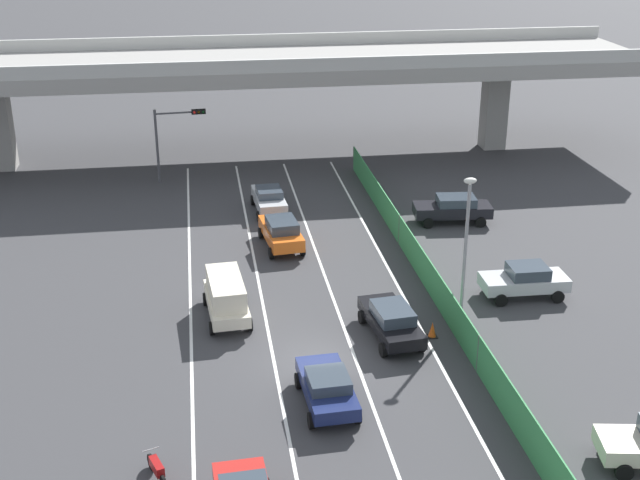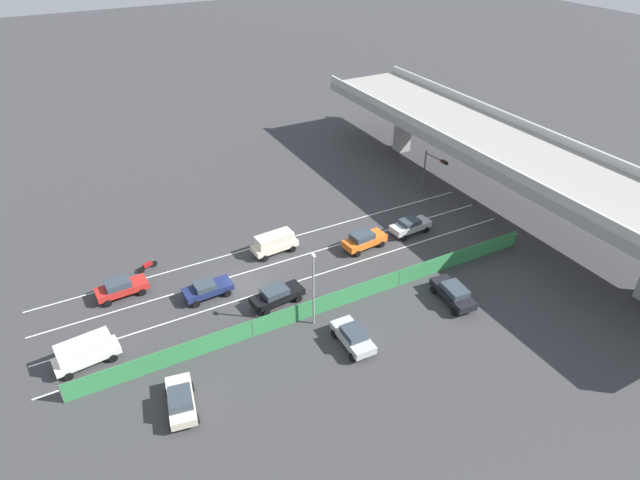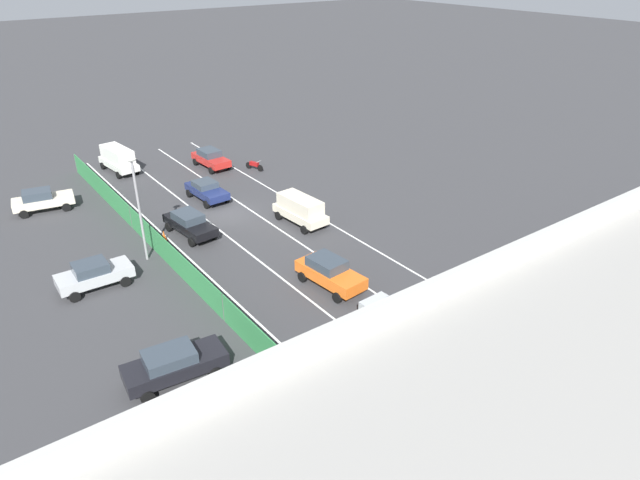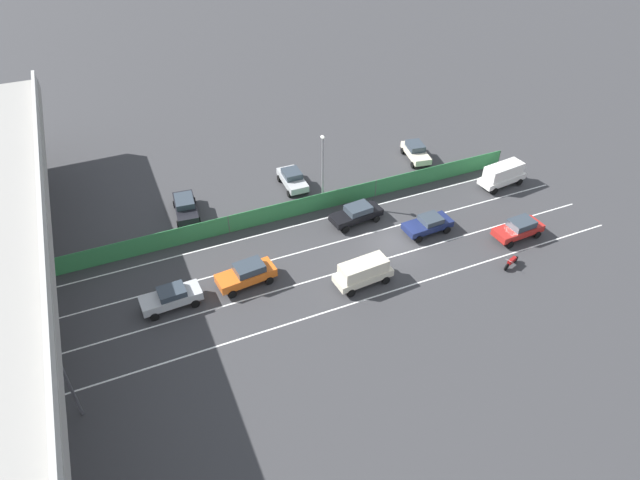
{
  "view_description": "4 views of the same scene",
  "coord_description": "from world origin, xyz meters",
  "px_view_note": "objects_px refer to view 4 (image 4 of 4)",
  "views": [
    {
      "loc": [
        -4.51,
        -31.51,
        18.88
      ],
      "look_at": [
        1.73,
        10.02,
        1.43
      ],
      "focal_mm": 47.63,
      "sensor_mm": 36.0,
      "label": 1
    },
    {
      "loc": [
        37.27,
        -12.21,
        29.76
      ],
      "look_at": [
        -0.33,
        7.9,
        2.25
      ],
      "focal_mm": 30.16,
      "sensor_mm": 36.0,
      "label": 2
    },
    {
      "loc": [
        17.28,
        35.47,
        17.94
      ],
      "look_at": [
        -1.54,
        9.76,
        1.4
      ],
      "focal_mm": 31.66,
      "sensor_mm": 36.0,
      "label": 3
    },
    {
      "loc": [
        -30.47,
        19.78,
        28.74
      ],
      "look_at": [
        0.74,
        6.29,
        1.6
      ],
      "focal_mm": 30.63,
      "sensor_mm": 36.0,
      "label": 4
    }
  ],
  "objects_px": {
    "parked_sedan_cream": "(416,151)",
    "traffic_light": "(62,360)",
    "car_sedan_navy": "(428,224)",
    "car_van_cream": "(363,271)",
    "traffic_cone": "(349,207)",
    "parked_sedan_dark": "(185,206)",
    "car_sedan_silver": "(171,297)",
    "motorcycle": "(511,262)",
    "parked_wagon_silver": "(292,179)",
    "car_van_white": "(503,174)",
    "car_sedan_black": "(357,213)",
    "car_sedan_red": "(519,228)",
    "street_lamp": "(323,164)",
    "car_taxi_orange": "(247,274)"
  },
  "relations": [
    {
      "from": "parked_sedan_cream",
      "to": "traffic_light",
      "type": "relative_size",
      "value": 0.89
    },
    {
      "from": "car_sedan_navy",
      "to": "parked_sedan_cream",
      "type": "height_order",
      "value": "parked_sedan_cream"
    },
    {
      "from": "car_van_cream",
      "to": "traffic_cone",
      "type": "xyz_separation_m",
      "value": [
        9.13,
        -3.27,
        -0.82
      ]
    },
    {
      "from": "parked_sedan_dark",
      "to": "car_sedan_silver",
      "type": "bearing_deg",
      "value": 162.49
    },
    {
      "from": "car_van_cream",
      "to": "traffic_cone",
      "type": "height_order",
      "value": "car_van_cream"
    },
    {
      "from": "traffic_light",
      "to": "traffic_cone",
      "type": "distance_m",
      "value": 26.95
    },
    {
      "from": "car_sedan_silver",
      "to": "motorcycle",
      "type": "height_order",
      "value": "car_sedan_silver"
    },
    {
      "from": "parked_wagon_silver",
      "to": "traffic_cone",
      "type": "distance_m",
      "value": 6.57
    },
    {
      "from": "parked_sedan_cream",
      "to": "parked_sedan_dark",
      "type": "distance_m",
      "value": 23.93
    },
    {
      "from": "car_sedan_navy",
      "to": "parked_wagon_silver",
      "type": "relative_size",
      "value": 1.01
    },
    {
      "from": "car_van_white",
      "to": "car_sedan_black",
      "type": "relative_size",
      "value": 1.02
    },
    {
      "from": "car_sedan_navy",
      "to": "parked_sedan_dark",
      "type": "relative_size",
      "value": 0.9
    },
    {
      "from": "motorcycle",
      "to": "traffic_cone",
      "type": "xyz_separation_m",
      "value": [
        12.08,
        8.43,
        -0.11
      ]
    },
    {
      "from": "car_sedan_red",
      "to": "car_van_white",
      "type": "distance_m",
      "value": 8.13
    },
    {
      "from": "car_van_white",
      "to": "traffic_cone",
      "type": "distance_m",
      "value": 15.38
    },
    {
      "from": "car_van_white",
      "to": "traffic_cone",
      "type": "xyz_separation_m",
      "value": [
        2.08,
        15.22,
        -0.91
      ]
    },
    {
      "from": "car_sedan_red",
      "to": "parked_sedan_cream",
      "type": "distance_m",
      "value": 14.77
    },
    {
      "from": "car_van_white",
      "to": "motorcycle",
      "type": "bearing_deg",
      "value": 145.83
    },
    {
      "from": "car_sedan_navy",
      "to": "car_van_white",
      "type": "distance_m",
      "value": 11.05
    },
    {
      "from": "parked_wagon_silver",
      "to": "parked_sedan_dark",
      "type": "height_order",
      "value": "parked_wagon_silver"
    },
    {
      "from": "car_sedan_red",
      "to": "traffic_cone",
      "type": "height_order",
      "value": "car_sedan_red"
    },
    {
      "from": "car_sedan_red",
      "to": "car_van_cream",
      "type": "height_order",
      "value": "car_van_cream"
    },
    {
      "from": "car_sedan_red",
      "to": "traffic_cone",
      "type": "bearing_deg",
      "value": 50.92
    },
    {
      "from": "traffic_light",
      "to": "street_lamp",
      "type": "xyz_separation_m",
      "value": [
        13.47,
        -22.31,
        0.54
      ]
    },
    {
      "from": "street_lamp",
      "to": "car_sedan_silver",
      "type": "bearing_deg",
      "value": 116.72
    },
    {
      "from": "parked_sedan_cream",
      "to": "street_lamp",
      "type": "height_order",
      "value": "street_lamp"
    },
    {
      "from": "car_taxi_orange",
      "to": "parked_wagon_silver",
      "type": "relative_size",
      "value": 1.08
    },
    {
      "from": "car_sedan_silver",
      "to": "motorcycle",
      "type": "xyz_separation_m",
      "value": [
        -6.27,
        -25.58,
        -0.43
      ]
    },
    {
      "from": "traffic_light",
      "to": "street_lamp",
      "type": "height_order",
      "value": "street_lamp"
    },
    {
      "from": "car_sedan_navy",
      "to": "parked_sedan_cream",
      "type": "relative_size",
      "value": 0.94
    },
    {
      "from": "car_sedan_navy",
      "to": "car_van_white",
      "type": "height_order",
      "value": "car_van_white"
    },
    {
      "from": "motorcycle",
      "to": "traffic_cone",
      "type": "distance_m",
      "value": 14.73
    },
    {
      "from": "car_sedan_navy",
      "to": "street_lamp",
      "type": "distance_m",
      "value": 10.52
    },
    {
      "from": "car_van_cream",
      "to": "traffic_light",
      "type": "xyz_separation_m",
      "value": [
        -2.42,
        20.85,
        2.51
      ]
    },
    {
      "from": "traffic_light",
      "to": "traffic_cone",
      "type": "bearing_deg",
      "value": -64.41
    },
    {
      "from": "parked_sedan_dark",
      "to": "traffic_cone",
      "type": "relative_size",
      "value": 6.52
    },
    {
      "from": "car_van_white",
      "to": "traffic_light",
      "type": "relative_size",
      "value": 0.95
    },
    {
      "from": "car_van_white",
      "to": "traffic_light",
      "type": "height_order",
      "value": "traffic_light"
    },
    {
      "from": "car_sedan_red",
      "to": "car_taxi_orange",
      "type": "xyz_separation_m",
      "value": [
        3.57,
        22.76,
        0.05
      ]
    },
    {
      "from": "car_sedan_red",
      "to": "parked_sedan_cream",
      "type": "relative_size",
      "value": 0.97
    },
    {
      "from": "parked_sedan_cream",
      "to": "parked_wagon_silver",
      "type": "xyz_separation_m",
      "value": [
        0.14,
        13.55,
        -0.01
      ]
    },
    {
      "from": "car_van_white",
      "to": "parked_wagon_silver",
      "type": "bearing_deg",
      "value": 67.43
    },
    {
      "from": "street_lamp",
      "to": "traffic_light",
      "type": "bearing_deg",
      "value": 121.12
    },
    {
      "from": "car_sedan_red",
      "to": "traffic_cone",
      "type": "relative_size",
      "value": 6.02
    },
    {
      "from": "car_sedan_red",
      "to": "parked_sedan_cream",
      "type": "bearing_deg",
      "value": 4.48
    },
    {
      "from": "car_van_cream",
      "to": "traffic_light",
      "type": "height_order",
      "value": "traffic_light"
    },
    {
      "from": "car_van_white",
      "to": "parked_sedan_dark",
      "type": "relative_size",
      "value": 1.01
    },
    {
      "from": "car_van_cream",
      "to": "street_lamp",
      "type": "xyz_separation_m",
      "value": [
        11.05,
        -1.47,
        3.05
      ]
    },
    {
      "from": "traffic_light",
      "to": "parked_sedan_cream",
      "type": "bearing_deg",
      "value": -63.6
    },
    {
      "from": "car_van_white",
      "to": "car_sedan_black",
      "type": "distance_m",
      "value": 15.44
    }
  ]
}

